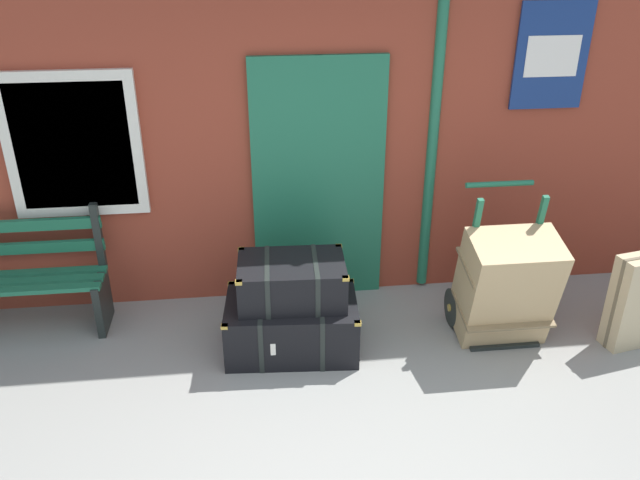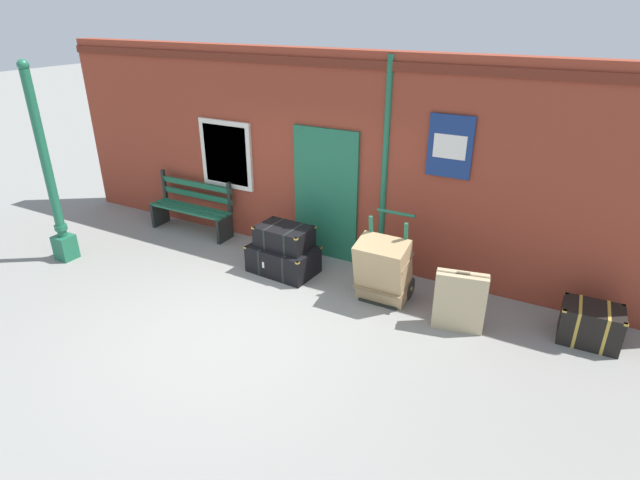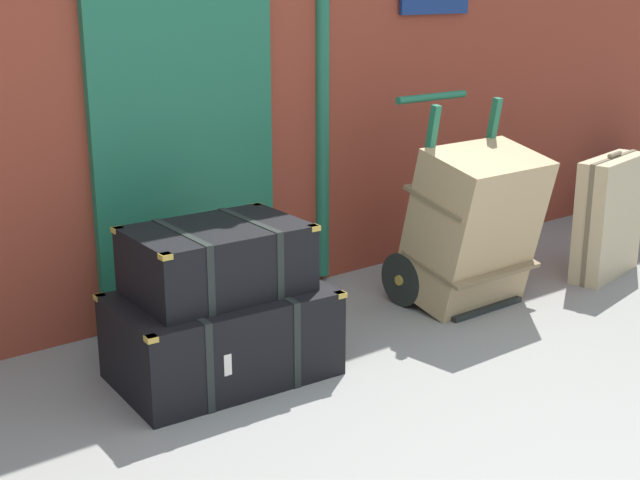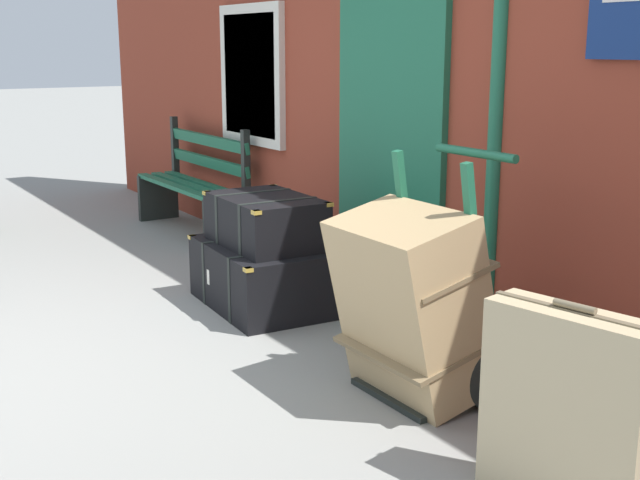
{
  "view_description": "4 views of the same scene",
  "coord_description": "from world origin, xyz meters",
  "px_view_note": "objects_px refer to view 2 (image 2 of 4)",
  "views": [
    {
      "loc": [
        -0.52,
        -2.56,
        3.03
      ],
      "look_at": [
        -0.03,
        1.73,
        0.87
      ],
      "focal_mm": 36.25,
      "sensor_mm": 36.0,
      "label": 1
    },
    {
      "loc": [
        3.56,
        -4.22,
        3.74
      ],
      "look_at": [
        0.21,
        1.93,
        0.51
      ],
      "focal_mm": 28.52,
      "sensor_mm": 36.0,
      "label": 2
    },
    {
      "loc": [
        -2.27,
        -1.73,
        1.83
      ],
      "look_at": [
        0.29,
        1.56,
        0.6
      ],
      "focal_mm": 49.07,
      "sensor_mm": 36.0,
      "label": 3
    },
    {
      "loc": [
        4.34,
        -0.86,
        1.7
      ],
      "look_at": [
        0.47,
        1.61,
        0.6
      ],
      "focal_mm": 46.0,
      "sensor_mm": 36.0,
      "label": 4
    }
  ],
  "objects_px": {
    "lamp_post": "(52,190)",
    "corner_trunk": "(590,324)",
    "platform_bench": "(192,208)",
    "steamer_trunk_middle": "(284,236)",
    "porters_trolley": "(387,278)",
    "suitcase_umber": "(460,302)",
    "large_brown_trunk": "(383,270)",
    "steamer_trunk_base": "(283,259)"
  },
  "relations": [
    {
      "from": "lamp_post",
      "to": "steamer_trunk_base",
      "type": "bearing_deg",
      "value": 21.4
    },
    {
      "from": "porters_trolley",
      "to": "platform_bench",
      "type": "bearing_deg",
      "value": 173.58
    },
    {
      "from": "platform_bench",
      "to": "suitcase_umber",
      "type": "distance_m",
      "value": 5.09
    },
    {
      "from": "porters_trolley",
      "to": "suitcase_umber",
      "type": "relative_size",
      "value": 1.48
    },
    {
      "from": "lamp_post",
      "to": "porters_trolley",
      "type": "bearing_deg",
      "value": 15.74
    },
    {
      "from": "steamer_trunk_base",
      "to": "large_brown_trunk",
      "type": "xyz_separation_m",
      "value": [
        1.66,
        -0.07,
        0.27
      ]
    },
    {
      "from": "platform_bench",
      "to": "corner_trunk",
      "type": "height_order",
      "value": "platform_bench"
    },
    {
      "from": "large_brown_trunk",
      "to": "platform_bench",
      "type": "bearing_deg",
      "value": 171.11
    },
    {
      "from": "steamer_trunk_base",
      "to": "corner_trunk",
      "type": "height_order",
      "value": "corner_trunk"
    },
    {
      "from": "corner_trunk",
      "to": "platform_bench",
      "type": "bearing_deg",
      "value": 177.47
    },
    {
      "from": "steamer_trunk_middle",
      "to": "porters_trolley",
      "type": "xyz_separation_m",
      "value": [
        1.65,
        0.07,
        -0.31
      ]
    },
    {
      "from": "lamp_post",
      "to": "large_brown_trunk",
      "type": "relative_size",
      "value": 3.22
    },
    {
      "from": "steamer_trunk_middle",
      "to": "platform_bench",
      "type": "bearing_deg",
      "value": 167.45
    },
    {
      "from": "suitcase_umber",
      "to": "corner_trunk",
      "type": "bearing_deg",
      "value": 18.12
    },
    {
      "from": "platform_bench",
      "to": "steamer_trunk_base",
      "type": "xyz_separation_m",
      "value": [
        2.27,
        -0.54,
        -0.23
      ]
    },
    {
      "from": "steamer_trunk_base",
      "to": "steamer_trunk_middle",
      "type": "relative_size",
      "value": 1.27
    },
    {
      "from": "platform_bench",
      "to": "lamp_post",
      "type": "bearing_deg",
      "value": -119.95
    },
    {
      "from": "steamer_trunk_base",
      "to": "steamer_trunk_middle",
      "type": "height_order",
      "value": "steamer_trunk_middle"
    },
    {
      "from": "large_brown_trunk",
      "to": "corner_trunk",
      "type": "bearing_deg",
      "value": 7.24
    },
    {
      "from": "large_brown_trunk",
      "to": "suitcase_umber",
      "type": "distance_m",
      "value": 1.11
    },
    {
      "from": "steamer_trunk_middle",
      "to": "large_brown_trunk",
      "type": "relative_size",
      "value": 0.87
    },
    {
      "from": "steamer_trunk_base",
      "to": "lamp_post",
      "type": "bearing_deg",
      "value": -158.6
    },
    {
      "from": "large_brown_trunk",
      "to": "corner_trunk",
      "type": "height_order",
      "value": "large_brown_trunk"
    },
    {
      "from": "lamp_post",
      "to": "large_brown_trunk",
      "type": "distance_m",
      "value": 5.19
    },
    {
      "from": "large_brown_trunk",
      "to": "corner_trunk",
      "type": "relative_size",
      "value": 1.35
    },
    {
      "from": "porters_trolley",
      "to": "corner_trunk",
      "type": "bearing_deg",
      "value": 3.45
    },
    {
      "from": "lamp_post",
      "to": "corner_trunk",
      "type": "height_order",
      "value": "lamp_post"
    },
    {
      "from": "lamp_post",
      "to": "platform_bench",
      "type": "relative_size",
      "value": 1.92
    },
    {
      "from": "large_brown_trunk",
      "to": "suitcase_umber",
      "type": "height_order",
      "value": "large_brown_trunk"
    },
    {
      "from": "platform_bench",
      "to": "large_brown_trunk",
      "type": "relative_size",
      "value": 1.67
    },
    {
      "from": "lamp_post",
      "to": "corner_trunk",
      "type": "bearing_deg",
      "value": 11.66
    },
    {
      "from": "steamer_trunk_base",
      "to": "corner_trunk",
      "type": "distance_m",
      "value": 4.24
    },
    {
      "from": "platform_bench",
      "to": "corner_trunk",
      "type": "bearing_deg",
      "value": -2.53
    },
    {
      "from": "steamer_trunk_middle",
      "to": "suitcase_umber",
      "type": "distance_m",
      "value": 2.77
    },
    {
      "from": "lamp_post",
      "to": "porters_trolley",
      "type": "relative_size",
      "value": 2.55
    },
    {
      "from": "porters_trolley",
      "to": "steamer_trunk_base",
      "type": "bearing_deg",
      "value": -176.52
    },
    {
      "from": "lamp_post",
      "to": "suitcase_umber",
      "type": "relative_size",
      "value": 3.78
    },
    {
      "from": "platform_bench",
      "to": "suitcase_umber",
      "type": "xyz_separation_m",
      "value": [
        5.03,
        -0.77,
        -0.06
      ]
    },
    {
      "from": "steamer_trunk_base",
      "to": "suitcase_umber",
      "type": "distance_m",
      "value": 2.77
    },
    {
      "from": "platform_bench",
      "to": "large_brown_trunk",
      "type": "distance_m",
      "value": 3.98
    },
    {
      "from": "large_brown_trunk",
      "to": "steamer_trunk_base",
      "type": "bearing_deg",
      "value": 177.54
    },
    {
      "from": "porters_trolley",
      "to": "large_brown_trunk",
      "type": "distance_m",
      "value": 0.27
    }
  ]
}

